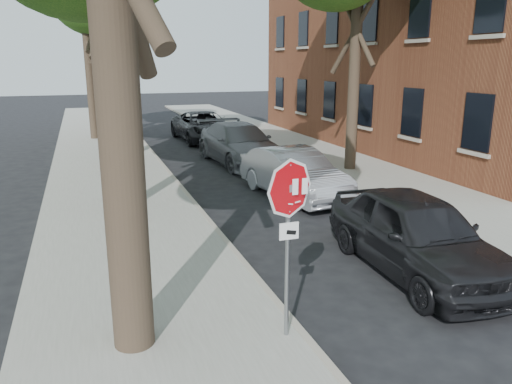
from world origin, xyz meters
TOP-DOWN VIEW (x-y plane):
  - ground at (0.00, 0.00)m, footprint 120.00×120.00m
  - sidewalk_left at (-2.50, 12.00)m, footprint 4.00×55.00m
  - sidewalk_right at (6.00, 12.00)m, footprint 4.00×55.00m
  - curb_left at (-0.45, 12.00)m, footprint 0.12×55.00m
  - curb_right at (3.95, 12.00)m, footprint 0.12×55.00m
  - stop_sign at (-0.70, -0.03)m, footprint 0.76×0.34m
  - car_a at (2.60, 1.51)m, footprint 2.07×4.68m
  - car_b at (2.60, 7.37)m, footprint 2.11×4.57m
  - car_c at (2.60, 12.78)m, footprint 2.59×5.59m
  - car_d at (2.60, 18.93)m, footprint 2.68×5.44m

SIDE VIEW (x-z plane):
  - ground at x=0.00m, z-range 0.00..0.00m
  - sidewalk_left at x=-2.50m, z-range 0.00..0.12m
  - sidewalk_right at x=6.00m, z-range 0.00..0.12m
  - curb_left at x=-0.45m, z-range 0.00..0.13m
  - curb_right at x=3.95m, z-range 0.00..0.13m
  - car_b at x=2.60m, z-range 0.00..1.45m
  - car_d at x=2.60m, z-range 0.00..1.49m
  - car_a at x=2.60m, z-range 0.00..1.57m
  - car_c at x=2.60m, z-range 0.00..1.58m
  - stop_sign at x=-0.70m, z-range 0.64..3.25m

